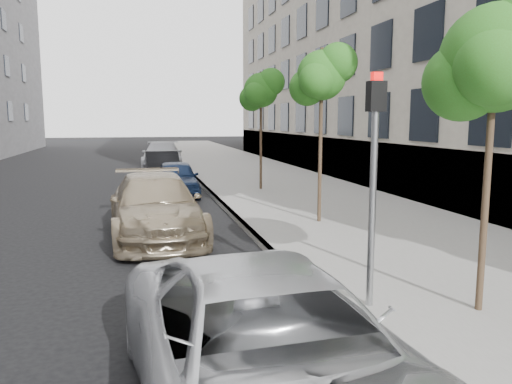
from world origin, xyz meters
name	(u,v)px	position (x,y,z in m)	size (l,w,h in m)	color
sidewalk	(240,168)	(4.30, 24.00, 0.07)	(6.40, 72.00, 0.14)	gray
curb	(186,169)	(1.18, 24.00, 0.07)	(0.15, 72.00, 0.14)	#9E9B93
tree_near	(497,58)	(3.23, 1.50, 3.67)	(1.78, 1.58, 4.41)	#38281C
tree_mid	(323,75)	(3.23, 8.00, 3.99)	(1.65, 1.45, 4.66)	#38281C
tree_far	(262,90)	(3.23, 14.50, 3.97)	(1.68, 1.48, 4.66)	#38281C
signal_pole	(374,164)	(1.74, 2.03, 2.23)	(0.24, 0.18, 3.36)	#939699
minivan	(271,356)	(-0.41, -0.35, 0.73)	(2.43, 5.27, 1.47)	silver
suv	(155,206)	(-1.13, 7.81, 0.76)	(2.12, 5.21, 1.51)	tan
sedan_blue	(177,178)	(-0.10, 14.37, 0.66)	(1.57, 3.90, 1.33)	#0F1B35
sedan_black	(162,166)	(-0.39, 19.03, 0.70)	(1.47, 4.22, 1.39)	black
sedan_rear	(162,156)	(-0.10, 24.66, 0.79)	(2.21, 5.43, 1.57)	#989AA0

